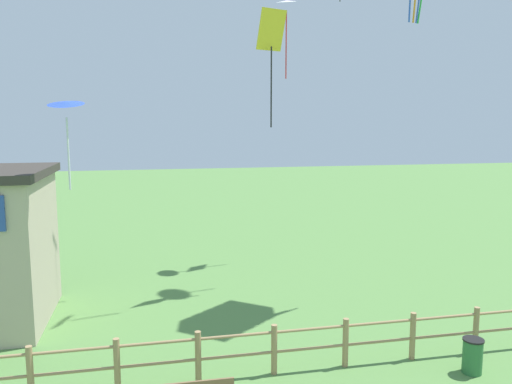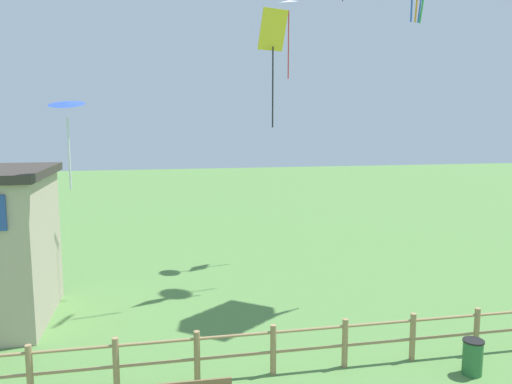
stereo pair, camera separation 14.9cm
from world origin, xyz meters
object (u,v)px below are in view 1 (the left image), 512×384
kite_blue_delta (66,107)px  kite_yellow_diamond (271,42)px  trash_bin (472,356)px  kite_white_delta (286,6)px

kite_blue_delta → kite_yellow_diamond: kite_yellow_diamond is taller
kite_blue_delta → kite_yellow_diamond: size_ratio=0.59×
kite_yellow_diamond → kite_blue_delta: bearing=-150.3°
trash_bin → kite_white_delta: 14.52m
kite_blue_delta → kite_yellow_diamond: (6.12, 3.49, 2.31)m
trash_bin → kite_white_delta: bearing=99.1°
kite_yellow_diamond → trash_bin: bearing=-66.7°
kite_blue_delta → kite_yellow_diamond: bearing=29.7°
kite_white_delta → trash_bin: bearing=-80.9°
trash_bin → kite_yellow_diamond: (-3.08, 7.15, 8.07)m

